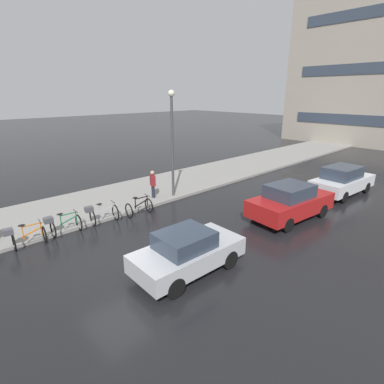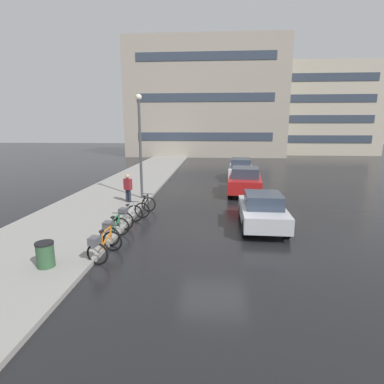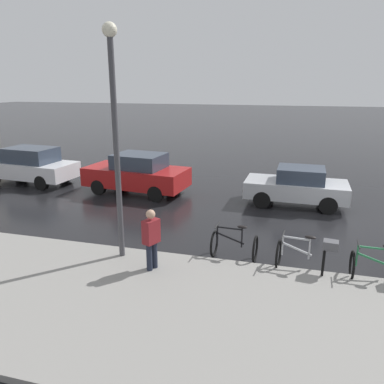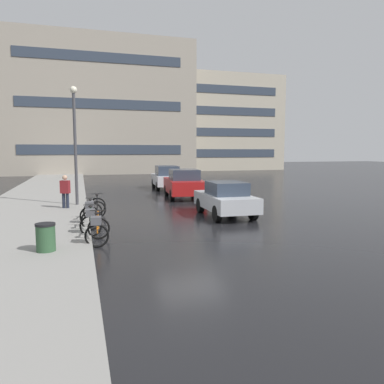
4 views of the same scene
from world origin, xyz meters
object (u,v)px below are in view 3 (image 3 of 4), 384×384
object	(u,v)px
car_red	(137,173)
pedestrian	(151,239)
bicycle_farthest	(234,245)
car_white	(30,165)
streetlamp	(115,126)
car_silver	(297,186)
bicycle_third	(307,254)

from	to	relation	value
car_red	pedestrian	distance (m)	7.18
bicycle_farthest	car_white	world-z (taller)	car_white
bicycle_farthest	streetlamp	size ratio (longest dim) A/B	0.21
car_white	streetlamp	bearing A→B (deg)	-129.37
streetlamp	car_white	bearing A→B (deg)	50.63
car_silver	car_white	bearing A→B (deg)	89.20
bicycle_third	pedestrian	distance (m)	3.77
bicycle_farthest	pedestrian	bearing A→B (deg)	126.48
pedestrian	car_white	bearing A→B (deg)	52.06
car_white	car_red	bearing A→B (deg)	-92.19
car_silver	car_red	size ratio (longest dim) A/B	0.85
bicycle_third	car_silver	distance (m)	5.49
bicycle_third	pedestrian	world-z (taller)	pedestrian
car_white	pedestrian	world-z (taller)	car_white
bicycle_third	car_silver	xyz separation A→B (m)	(5.48, 0.26, 0.23)
bicycle_farthest	streetlamp	xyz separation A→B (m)	(-0.83, 2.81, 3.10)
car_red	streetlamp	world-z (taller)	streetlamp
car_red	car_silver	bearing A→B (deg)	-89.64
bicycle_farthest	car_silver	bearing A→B (deg)	-16.69
bicycle_third	car_white	xyz separation A→B (m)	(5.64, 12.15, 0.33)
car_red	car_white	size ratio (longest dim) A/B	0.98
car_silver	streetlamp	world-z (taller)	streetlamp
bicycle_third	car_silver	world-z (taller)	car_silver
bicycle_third	pedestrian	bearing A→B (deg)	105.86
car_red	streetlamp	bearing A→B (deg)	-160.57
car_silver	car_white	size ratio (longest dim) A/B	0.84
bicycle_farthest	streetlamp	world-z (taller)	streetlamp
bicycle_third	car_white	distance (m)	13.40
car_silver	streetlamp	size ratio (longest dim) A/B	0.66
bicycle_third	streetlamp	size ratio (longest dim) A/B	0.25
bicycle_third	car_red	distance (m)	8.66
car_red	pedestrian	world-z (taller)	car_red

